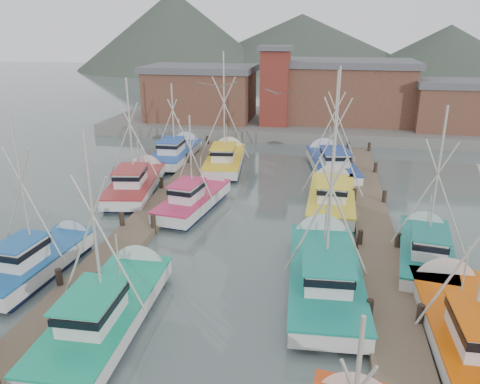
% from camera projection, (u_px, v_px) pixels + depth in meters
% --- Properties ---
extents(ground, '(260.00, 260.00, 0.00)m').
position_uv_depth(ground, '(236.00, 286.00, 22.44)').
color(ground, '#4A5955').
rests_on(ground, ground).
extents(dock_left, '(2.30, 46.00, 1.50)m').
position_uv_depth(dock_left, '(132.00, 236.00, 27.32)').
color(dock_left, brown).
rests_on(dock_left, ground).
extents(dock_right, '(2.30, 46.00, 1.50)m').
position_uv_depth(dock_right, '(379.00, 256.00, 24.91)').
color(dock_right, brown).
rests_on(dock_right, ground).
extents(quay, '(44.00, 16.00, 1.20)m').
position_uv_depth(quay, '(294.00, 124.00, 56.49)').
color(quay, slate).
rests_on(quay, ground).
extents(shed_left, '(12.72, 8.48, 6.20)m').
position_uv_depth(shed_left, '(201.00, 92.00, 55.27)').
color(shed_left, brown).
rests_on(shed_left, quay).
extents(shed_center, '(14.84, 9.54, 6.90)m').
position_uv_depth(shed_center, '(348.00, 90.00, 54.09)').
color(shed_center, brown).
rests_on(shed_center, quay).
extents(shed_right, '(8.48, 6.36, 5.20)m').
position_uv_depth(shed_right, '(453.00, 105.00, 49.71)').
color(shed_right, brown).
rests_on(shed_right, quay).
extents(lookout_tower, '(3.60, 3.60, 8.50)m').
position_uv_depth(lookout_tower, '(275.00, 85.00, 51.47)').
color(lookout_tower, maroon).
rests_on(lookout_tower, quay).
extents(distant_hills, '(175.00, 140.00, 42.00)m').
position_uv_depth(distant_hills, '(272.00, 67.00, 138.12)').
color(distant_hills, '#3A4439').
rests_on(distant_hills, ground).
extents(boat_4, '(3.71, 9.49, 9.16)m').
position_uv_depth(boat_4, '(112.00, 306.00, 19.63)').
color(boat_4, '#0F1735').
rests_on(boat_4, ground).
extents(boat_5, '(3.86, 10.59, 9.13)m').
position_uv_depth(boat_5, '(324.00, 270.00, 22.51)').
color(boat_5, '#0F1735').
rests_on(boat_5, ground).
extents(boat_6, '(3.53, 8.03, 8.80)m').
position_uv_depth(boat_6, '(42.00, 258.00, 23.67)').
color(boat_6, '#0F1735').
rests_on(boat_6, ground).
extents(boat_7, '(4.13, 9.54, 10.19)m').
position_uv_depth(boat_7, '(465.00, 325.00, 18.37)').
color(boat_7, '#0F1735').
rests_on(boat_7, ground).
extents(boat_8, '(3.68, 8.51, 7.12)m').
position_uv_depth(boat_8, '(196.00, 198.00, 31.87)').
color(boat_8, '#0F1735').
rests_on(boat_8, ground).
extents(boat_9, '(4.12, 9.59, 10.29)m').
position_uv_depth(boat_9, '(332.00, 195.00, 32.39)').
color(boat_9, '#0F1735').
rests_on(boat_9, ground).
extents(boat_10, '(4.37, 9.80, 9.28)m').
position_uv_depth(boat_10, '(137.00, 182.00, 35.15)').
color(boat_10, '#0F1735').
rests_on(boat_10, ground).
extents(boat_11, '(3.64, 8.49, 9.00)m').
position_uv_depth(boat_11, '(425.00, 249.00, 24.67)').
color(boat_11, '#0F1735').
rests_on(boat_11, ground).
extents(boat_12, '(4.22, 9.66, 10.67)m').
position_uv_depth(boat_12, '(226.00, 159.00, 41.29)').
color(boat_12, '#0F1735').
rests_on(boat_12, ground).
extents(boat_13, '(4.80, 10.44, 9.43)m').
position_uv_depth(boat_13, '(330.00, 163.00, 40.11)').
color(boat_13, '#0F1735').
rests_on(boat_13, ground).
extents(boat_14, '(3.36, 9.44, 7.87)m').
position_uv_depth(boat_14, '(177.00, 152.00, 43.42)').
color(boat_14, '#0F1735').
rests_on(boat_14, ground).
extents(gull_near, '(1.51, 0.66, 0.24)m').
position_uv_depth(gull_near, '(217.00, 85.00, 17.30)').
color(gull_near, slate).
rests_on(gull_near, ground).
extents(gull_far, '(1.50, 0.66, 0.24)m').
position_uv_depth(gull_far, '(281.00, 92.00, 21.06)').
color(gull_far, slate).
rests_on(gull_far, ground).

